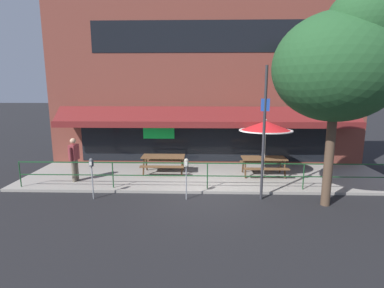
# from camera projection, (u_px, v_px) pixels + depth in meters

# --- Properties ---
(ground_plane) EXTENTS (120.00, 120.00, 0.00)m
(ground_plane) POSITION_uv_depth(u_px,v_px,m) (207.00, 194.00, 10.64)
(ground_plane) COLOR black
(patio_deck) EXTENTS (15.00, 4.00, 0.10)m
(patio_deck) POSITION_uv_depth(u_px,v_px,m) (206.00, 176.00, 12.59)
(patio_deck) COLOR gray
(patio_deck) RESTS_ON ground
(restaurant_building) EXTENTS (15.00, 1.60, 8.50)m
(restaurant_building) POSITION_uv_depth(u_px,v_px,m) (206.00, 77.00, 13.99)
(restaurant_building) COLOR brown
(restaurant_building) RESTS_ON ground
(patio_railing) EXTENTS (13.84, 0.04, 0.97)m
(patio_railing) POSITION_uv_depth(u_px,v_px,m) (207.00, 170.00, 10.78)
(patio_railing) COLOR #194723
(patio_railing) RESTS_ON patio_deck
(picnic_table_left) EXTENTS (1.80, 1.42, 0.76)m
(picnic_table_left) POSITION_uv_depth(u_px,v_px,m) (163.00, 159.00, 12.73)
(picnic_table_left) COLOR brown
(picnic_table_left) RESTS_ON patio_deck
(picnic_table_centre) EXTENTS (1.80, 1.42, 0.76)m
(picnic_table_centre) POSITION_uv_depth(u_px,v_px,m) (264.00, 161.00, 12.41)
(picnic_table_centre) COLOR brown
(picnic_table_centre) RESTS_ON patio_deck
(patio_umbrella_centre) EXTENTS (2.14, 2.14, 2.38)m
(patio_umbrella_centre) POSITION_uv_depth(u_px,v_px,m) (266.00, 126.00, 12.04)
(patio_umbrella_centre) COLOR #B7B2A8
(patio_umbrella_centre) RESTS_ON patio_deck
(pedestrian_walking) EXTENTS (0.29, 0.62, 1.71)m
(pedestrian_walking) POSITION_uv_depth(u_px,v_px,m) (74.00, 157.00, 11.60)
(pedestrian_walking) COLOR #665B4C
(pedestrian_walking) RESTS_ON patio_deck
(parking_meter_near) EXTENTS (0.15, 0.16, 1.42)m
(parking_meter_near) POSITION_uv_depth(u_px,v_px,m) (91.00, 166.00, 9.95)
(parking_meter_near) COLOR gray
(parking_meter_near) RESTS_ON ground
(parking_meter_far) EXTENTS (0.15, 0.16, 1.42)m
(parking_meter_far) POSITION_uv_depth(u_px,v_px,m) (186.00, 167.00, 9.90)
(parking_meter_far) COLOR gray
(parking_meter_far) RESTS_ON ground
(street_sign_pole) EXTENTS (0.28, 0.09, 4.42)m
(street_sign_pole) POSITION_uv_depth(u_px,v_px,m) (264.00, 133.00, 9.72)
(street_sign_pole) COLOR #2D2D33
(street_sign_pole) RESTS_ON ground
(street_tree_curbside) EXTENTS (3.79, 3.41, 6.49)m
(street_tree_curbside) POSITION_uv_depth(u_px,v_px,m) (343.00, 60.00, 8.72)
(street_tree_curbside) COLOR brown
(street_tree_curbside) RESTS_ON ground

